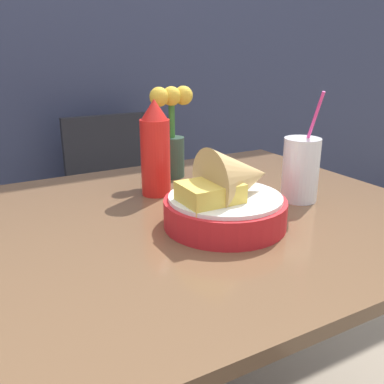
{
  "coord_description": "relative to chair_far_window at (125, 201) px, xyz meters",
  "views": [
    {
      "loc": [
        -0.36,
        -0.75,
        1.06
      ],
      "look_at": [
        0.04,
        -0.03,
        0.78
      ],
      "focal_mm": 40.0,
      "sensor_mm": 36.0,
      "label": 1
    }
  ],
  "objects": [
    {
      "name": "food_basket",
      "position": [
        -0.09,
        -0.86,
        0.29
      ],
      "size": [
        0.24,
        0.24,
        0.16
      ],
      "color": "red",
      "rests_on": "dining_table"
    },
    {
      "name": "ketchup_bottle",
      "position": [
        -0.14,
        -0.61,
        0.35
      ],
      "size": [
        0.07,
        0.07,
        0.23
      ],
      "color": "red",
      "rests_on": "dining_table"
    },
    {
      "name": "drink_cup",
      "position": [
        0.14,
        -0.82,
        0.3
      ],
      "size": [
        0.08,
        0.08,
        0.25
      ],
      "color": "silver",
      "rests_on": "dining_table"
    },
    {
      "name": "flower_vase",
      "position": [
        -0.04,
        -0.5,
        0.36
      ],
      "size": [
        0.12,
        0.07,
        0.24
      ],
      "color": "#2D4738",
      "rests_on": "dining_table"
    },
    {
      "name": "chair_far_window",
      "position": [
        0.0,
        0.0,
        0.0
      ],
      "size": [
        0.4,
        0.4,
        0.82
      ],
      "color": "black",
      "rests_on": "ground_plane"
    },
    {
      "name": "dining_table",
      "position": [
        -0.18,
        -0.78,
        0.14
      ],
      "size": [
        1.14,
        0.84,
        0.72
      ],
      "color": "brown",
      "rests_on": "ground_plane"
    }
  ]
}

